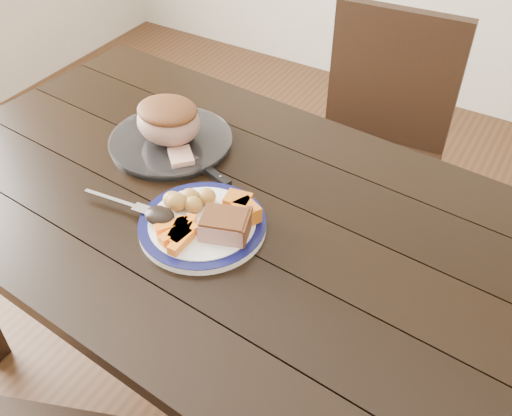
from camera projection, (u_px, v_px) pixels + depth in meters
The scene contains 15 objects.
ground at pixel (238, 385), 1.80m from camera, with size 4.00×4.00×0.00m, color #472B16.
dining_table at pixel (232, 237), 1.36m from camera, with size 1.66×1.02×0.75m.
chair_far at pixel (375, 141), 1.89m from camera, with size 0.46×0.47×0.93m.
dinner_plate at pixel (203, 225), 1.24m from camera, with size 0.28×0.28×0.02m, color white.
plate_rim at pixel (202, 223), 1.24m from camera, with size 0.28×0.28×0.02m, color #0C0E3E.
serving_platter at pixel (171, 142), 1.47m from camera, with size 0.31×0.31×0.02m, color white.
pork_slice at pixel (224, 226), 1.19m from camera, with size 0.10×0.08×0.04m, color tan.
roasted_potatoes at pixel (186, 200), 1.26m from camera, with size 0.10×0.09×0.04m.
carrot_batons at pixel (179, 233), 1.19m from camera, with size 0.09×0.11×0.02m.
pumpkin_wedges at pixel (242, 208), 1.24m from camera, with size 0.10×0.07×0.04m.
dark_mushroom at pixel (160, 216), 1.22m from camera, with size 0.07×0.05×0.03m, color black.
fork at pixel (123, 203), 1.28m from camera, with size 0.18×0.04×0.00m.
roast_joint at pixel (169, 122), 1.43m from camera, with size 0.17×0.14×0.11m, color #A67765.
cut_slice at pixel (181, 157), 1.40m from camera, with size 0.07×0.06×0.02m, color tan.
carving_knife at pixel (202, 167), 1.40m from camera, with size 0.31×0.11×0.01m.
Camera 1 is at (0.55, -0.80, 1.61)m, focal length 40.00 mm.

